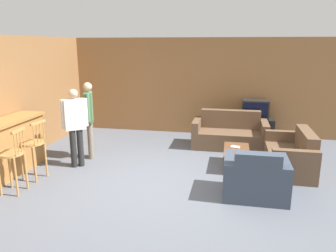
{
  "coord_description": "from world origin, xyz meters",
  "views": [
    {
      "loc": [
        1.15,
        -5.3,
        2.42
      ],
      "look_at": [
        -0.08,
        0.86,
        0.85
      ],
      "focal_mm": 35.0,
      "sensor_mm": 36.0,
      "label": 1
    }
  ],
  "objects_px": {
    "loveseat_right": "(291,156)",
    "person_by_counter": "(75,123)",
    "armchair_near": "(255,179)",
    "bar_chair_near": "(12,158)",
    "coffee_table": "(236,152)",
    "book_on_table": "(235,147)",
    "person_by_window": "(89,115)",
    "tv_unit": "(254,129)",
    "bar_chair_mid": "(33,147)",
    "tv": "(255,109)",
    "couch_far": "(230,135)"
  },
  "relations": [
    {
      "from": "loveseat_right",
      "to": "person_by_counter",
      "type": "distance_m",
      "value": 4.3
    },
    {
      "from": "armchair_near",
      "to": "loveseat_right",
      "type": "relative_size",
      "value": 0.69
    },
    {
      "from": "bar_chair_near",
      "to": "armchair_near",
      "type": "relative_size",
      "value": 1.08
    },
    {
      "from": "armchair_near",
      "to": "coffee_table",
      "type": "xyz_separation_m",
      "value": [
        -0.29,
        1.29,
        0.01
      ]
    },
    {
      "from": "bar_chair_near",
      "to": "book_on_table",
      "type": "bearing_deg",
      "value": 29.27
    },
    {
      "from": "loveseat_right",
      "to": "person_by_counter",
      "type": "bearing_deg",
      "value": -171.99
    },
    {
      "from": "person_by_window",
      "to": "tv_unit",
      "type": "bearing_deg",
      "value": 31.38
    },
    {
      "from": "bar_chair_mid",
      "to": "armchair_near",
      "type": "distance_m",
      "value": 3.95
    },
    {
      "from": "tv_unit",
      "to": "tv",
      "type": "xyz_separation_m",
      "value": [
        0.0,
        -0.0,
        0.52
      ]
    },
    {
      "from": "loveseat_right",
      "to": "tv",
      "type": "relative_size",
      "value": 2.27
    },
    {
      "from": "coffee_table",
      "to": "person_by_counter",
      "type": "relative_size",
      "value": 0.63
    },
    {
      "from": "armchair_near",
      "to": "bar_chair_mid",
      "type": "bearing_deg",
      "value": -179.67
    },
    {
      "from": "bar_chair_near",
      "to": "person_by_counter",
      "type": "xyz_separation_m",
      "value": [
        0.48,
        1.33,
        0.29
      ]
    },
    {
      "from": "book_on_table",
      "to": "person_by_counter",
      "type": "relative_size",
      "value": 0.13
    },
    {
      "from": "loveseat_right",
      "to": "coffee_table",
      "type": "relative_size",
      "value": 1.48
    },
    {
      "from": "couch_far",
      "to": "bar_chair_near",
      "type": "bearing_deg",
      "value": -136.81
    },
    {
      "from": "loveseat_right",
      "to": "bar_chair_mid",
      "type": "bearing_deg",
      "value": -164.26
    },
    {
      "from": "bar_chair_near",
      "to": "tv_unit",
      "type": "xyz_separation_m",
      "value": [
        4.1,
        4.05,
        -0.33
      ]
    },
    {
      "from": "person_by_counter",
      "to": "tv_unit",
      "type": "bearing_deg",
      "value": 36.91
    },
    {
      "from": "loveseat_right",
      "to": "person_by_window",
      "type": "relative_size",
      "value": 0.9
    },
    {
      "from": "bar_chair_near",
      "to": "tv_unit",
      "type": "height_order",
      "value": "bar_chair_near"
    },
    {
      "from": "person_by_window",
      "to": "person_by_counter",
      "type": "xyz_separation_m",
      "value": [
        -0.05,
        -0.54,
        -0.05
      ]
    },
    {
      "from": "couch_far",
      "to": "coffee_table",
      "type": "height_order",
      "value": "couch_far"
    },
    {
      "from": "bar_chair_near",
      "to": "tv",
      "type": "bearing_deg",
      "value": 44.59
    },
    {
      "from": "coffee_table",
      "to": "book_on_table",
      "type": "bearing_deg",
      "value": 103.77
    },
    {
      "from": "couch_far",
      "to": "tv",
      "type": "relative_size",
      "value": 2.68
    },
    {
      "from": "bar_chair_mid",
      "to": "tv_unit",
      "type": "xyz_separation_m",
      "value": [
        4.1,
        3.45,
        -0.33
      ]
    },
    {
      "from": "book_on_table",
      "to": "bar_chair_mid",
      "type": "bearing_deg",
      "value": -158.41
    },
    {
      "from": "book_on_table",
      "to": "person_by_counter",
      "type": "xyz_separation_m",
      "value": [
        -3.14,
        -0.7,
        0.51
      ]
    },
    {
      "from": "couch_far",
      "to": "tv",
      "type": "xyz_separation_m",
      "value": [
        0.61,
        0.77,
        0.49
      ]
    },
    {
      "from": "bar_chair_mid",
      "to": "book_on_table",
      "type": "distance_m",
      "value": 3.9
    },
    {
      "from": "tv",
      "to": "person_by_counter",
      "type": "bearing_deg",
      "value": -143.12
    },
    {
      "from": "couch_far",
      "to": "coffee_table",
      "type": "relative_size",
      "value": 1.75
    },
    {
      "from": "armchair_near",
      "to": "book_on_table",
      "type": "xyz_separation_m",
      "value": [
        -0.32,
        1.41,
        0.08
      ]
    },
    {
      "from": "couch_far",
      "to": "tv",
      "type": "distance_m",
      "value": 1.1
    },
    {
      "from": "tv_unit",
      "to": "tv",
      "type": "relative_size",
      "value": 1.51
    },
    {
      "from": "armchair_near",
      "to": "couch_far",
      "type": "bearing_deg",
      "value": 99.54
    },
    {
      "from": "bar_chair_near",
      "to": "loveseat_right",
      "type": "xyz_separation_m",
      "value": [
        4.7,
        1.92,
        -0.31
      ]
    },
    {
      "from": "bar_chair_mid",
      "to": "person_by_counter",
      "type": "height_order",
      "value": "person_by_counter"
    },
    {
      "from": "bar_chair_mid",
      "to": "person_by_counter",
      "type": "xyz_separation_m",
      "value": [
        0.48,
        0.73,
        0.29
      ]
    },
    {
      "from": "tv_unit",
      "to": "bar_chair_mid",
      "type": "bearing_deg",
      "value": -139.93
    },
    {
      "from": "bar_chair_near",
      "to": "bar_chair_mid",
      "type": "bearing_deg",
      "value": 90.01
    },
    {
      "from": "couch_far",
      "to": "armchair_near",
      "type": "relative_size",
      "value": 1.73
    },
    {
      "from": "bar_chair_near",
      "to": "tv",
      "type": "distance_m",
      "value": 5.76
    },
    {
      "from": "person_by_window",
      "to": "person_by_counter",
      "type": "distance_m",
      "value": 0.55
    },
    {
      "from": "armchair_near",
      "to": "person_by_counter",
      "type": "height_order",
      "value": "person_by_counter"
    },
    {
      "from": "bar_chair_mid",
      "to": "tv_unit",
      "type": "height_order",
      "value": "bar_chair_mid"
    },
    {
      "from": "book_on_table",
      "to": "tv_unit",
      "type": "bearing_deg",
      "value": 76.47
    },
    {
      "from": "loveseat_right",
      "to": "person_by_window",
      "type": "bearing_deg",
      "value": -179.32
    },
    {
      "from": "tv",
      "to": "person_by_window",
      "type": "bearing_deg",
      "value": -148.66
    }
  ]
}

